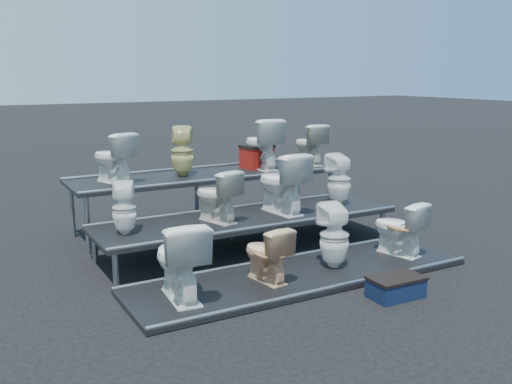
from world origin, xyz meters
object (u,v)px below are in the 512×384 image
toilet_4 (124,208)px  toilet_10 (262,144)px  toilet_6 (281,183)px  step_stool (396,288)px  toilet_0 (179,259)px  toilet_11 (309,144)px  toilet_7 (339,180)px  toilet_3 (399,228)px  toilet_8 (113,158)px  toilet_9 (182,151)px  toilet_1 (266,253)px  red_crate (257,158)px  toilet_2 (334,236)px  toilet_5 (216,196)px

toilet_4 → toilet_10: (2.66, 1.30, 0.49)m
toilet_6 → step_stool: 2.42m
toilet_0 → toilet_11: (3.40, 2.60, 0.72)m
toilet_10 → toilet_7: bearing=116.6°
toilet_3 → toilet_8: size_ratio=0.99×
toilet_0 → toilet_4: 1.35m
toilet_4 → toilet_9: (1.29, 1.30, 0.45)m
toilet_10 → step_stool: toilet_10 is taller
toilet_1 → step_stool: bearing=129.1°
toilet_0 → toilet_10: toilet_10 is taller
toilet_3 → red_crate: bearing=-91.4°
toilet_1 → toilet_10: size_ratio=0.79×
toilet_8 → toilet_9: size_ratio=0.95×
toilet_8 → red_crate: toilet_8 is taller
toilet_2 → toilet_10: (0.47, 2.60, 0.81)m
step_stool → toilet_8: bearing=121.3°
toilet_7 → toilet_11: size_ratio=1.10×
toilet_3 → step_stool: size_ratio=1.24×
toilet_2 → step_stool: 1.06m
toilet_9 → toilet_7: bearing=169.0°
toilet_0 → toilet_7: (3.06, 1.30, 0.35)m
toilet_0 → toilet_8: (0.06, 2.60, 0.73)m
toilet_0 → toilet_8: size_ratio=1.19×
toilet_4 → toilet_5: 1.24m
toilet_5 → toilet_8: 1.69m
step_stool → toilet_0: bearing=156.4°
toilet_3 → toilet_6: (-0.99, 1.30, 0.47)m
toilet_6 → toilet_8: toilet_8 is taller
toilet_6 → toilet_9: (-0.94, 1.30, 0.35)m
toilet_0 → toilet_3: (3.04, 0.00, -0.07)m
toilet_3 → toilet_4: toilet_4 is taller
toilet_3 → toilet_5: (-2.00, 1.30, 0.39)m
toilet_7 → toilet_8: size_ratio=1.06×
toilet_0 → toilet_8: 2.70m
toilet_9 → toilet_4: bearing=67.9°
toilet_3 → step_stool: toilet_3 is taller
toilet_6 → toilet_8: bearing=-38.2°
toilet_9 → toilet_11: 2.30m
toilet_3 → red_crate: red_crate is taller
step_stool → toilet_2: bearing=97.1°
toilet_2 → toilet_6: (0.05, 1.30, 0.43)m
toilet_0 → step_stool: bearing=159.8°
toilet_5 → toilet_3: bearing=131.0°
toilet_1 → toilet_4: bearing=-53.9°
toilet_5 → step_stool: toilet_5 is taller
toilet_2 → step_stool: bearing=104.1°
toilet_1 → toilet_10: bearing=-126.2°
toilet_8 → toilet_3: bearing=118.1°
toilet_5 → toilet_8: size_ratio=0.97×
toilet_10 → toilet_11: toilet_10 is taller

